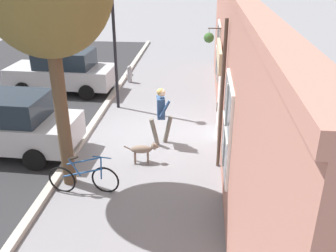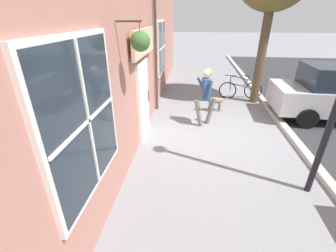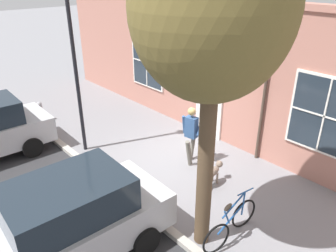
% 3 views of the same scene
% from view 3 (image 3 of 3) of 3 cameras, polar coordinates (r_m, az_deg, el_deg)
% --- Properties ---
extents(ground_plane, '(90.00, 90.00, 0.00)m').
position_cam_3_polar(ground_plane, '(9.94, 0.21, -6.13)').
color(ground_plane, gray).
extents(storefront_facade, '(0.95, 18.00, 4.51)m').
position_cam_3_polar(storefront_facade, '(10.60, 9.70, 9.02)').
color(storefront_facade, '#B27566').
rests_on(storefront_facade, ground_plane).
extents(pedestrian_walking, '(0.70, 0.55, 1.77)m').
position_cam_3_polar(pedestrian_walking, '(9.40, 4.09, -0.67)').
color(pedestrian_walking, '#6B665B').
rests_on(pedestrian_walking, ground_plane).
extents(dog_on_leash, '(1.00, 0.32, 0.61)m').
position_cam_3_polar(dog_on_leash, '(8.83, 7.84, -7.85)').
color(dog_on_leash, '#7F6B5B').
rests_on(dog_on_leash, ground_plane).
extents(street_tree_by_curb, '(2.79, 2.51, 6.26)m').
position_cam_3_polar(street_tree_by_curb, '(5.37, 8.65, 18.97)').
color(street_tree_by_curb, brown).
rests_on(street_tree_by_curb, ground_plane).
extents(leaning_bicycle, '(1.74, 0.23, 1.01)m').
position_cam_3_polar(leaning_bicycle, '(7.33, 10.90, -16.37)').
color(leaning_bicycle, black).
rests_on(leaning_bicycle, ground_plane).
extents(parked_car_mid_block, '(4.36, 2.06, 1.75)m').
position_cam_3_polar(parked_car_mid_block, '(6.75, -17.78, -15.98)').
color(parked_car_mid_block, '#B7B7BC').
rests_on(parked_car_mid_block, ground_plane).
extents(street_lamp, '(0.32, 0.32, 5.42)m').
position_cam_3_polar(street_lamp, '(9.72, -16.40, 14.30)').
color(street_lamp, black).
rests_on(street_lamp, ground_plane).
extents(fire_hydrant, '(0.34, 0.20, 0.77)m').
position_cam_3_polar(fire_hydrant, '(13.27, -21.34, 2.44)').
color(fire_hydrant, '#99999E').
rests_on(fire_hydrant, ground_plane).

